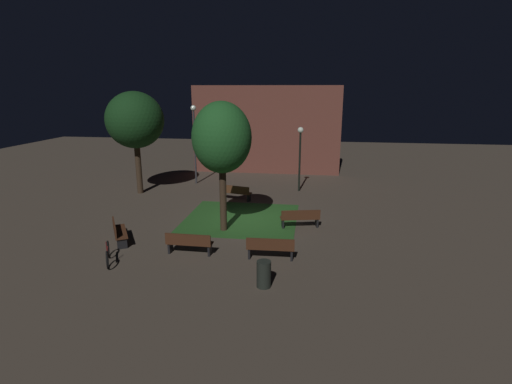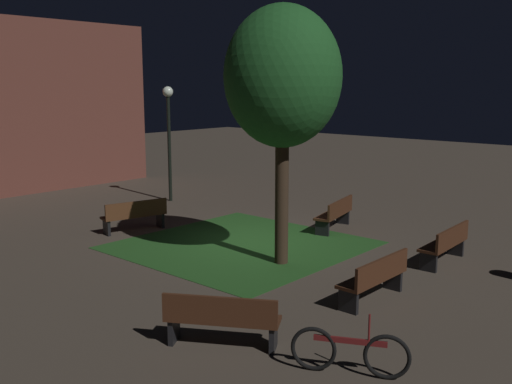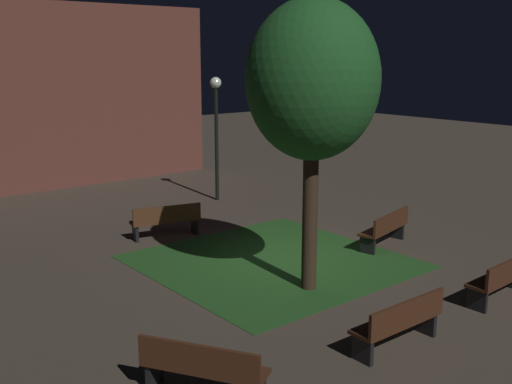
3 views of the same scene
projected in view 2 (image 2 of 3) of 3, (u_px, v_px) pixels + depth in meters
name	position (u px, v px, depth m)	size (l,w,h in m)	color
ground_plane	(252.00, 243.00, 15.11)	(60.00, 60.00, 0.00)	#473D33
grass_lawn	(241.00, 245.00, 14.85)	(5.47, 5.42, 0.01)	#23511E
bench_back_row	(376.00, 277.00, 10.92)	(1.81, 0.50, 0.88)	#422314
bench_front_right	(446.00, 243.00, 13.25)	(1.82, 0.55, 0.88)	#422314
bench_by_lamp	(135.00, 215.00, 16.18)	(1.86, 0.90, 0.88)	#512D19
bench_lawn_edge	(336.00, 213.00, 16.35)	(1.86, 0.87, 0.88)	#422314
bench_corner	(222.00, 318.00, 8.98)	(1.33, 1.79, 0.88)	#422314
tree_tall_center	(283.00, 78.00, 12.63)	(2.58, 2.58, 5.76)	#38281C
lamp_post_plaza_west	(169.00, 122.00, 20.08)	(0.36, 0.36, 3.99)	black
bicycle	(350.00, 352.00, 8.15)	(0.82, 1.53, 0.93)	black
building_wall_backdrop	(17.00, 107.00, 21.39)	(11.03, 0.80, 6.46)	brown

